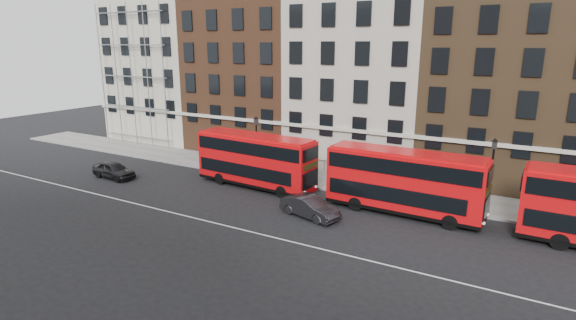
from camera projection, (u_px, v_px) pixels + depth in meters
The scene contains 12 objects.
ground at pixel (265, 221), 30.42m from camera, with size 120.00×120.00×0.00m, color black.
pavement at pixel (330, 180), 39.22m from camera, with size 80.00×5.00×0.15m, color gray.
kerb at pixel (317, 188), 37.12m from camera, with size 80.00×0.30×0.16m, color gray.
road_centre_line at pixel (248, 231), 28.73m from camera, with size 70.00×0.12×0.01m, color white.
building_terrace at pixel (362, 59), 43.00m from camera, with size 64.00×11.95×22.00m.
bus_b at pixel (255, 159), 37.05m from camera, with size 10.73×3.28×4.44m.
bus_c at pixel (404, 181), 31.09m from camera, with size 10.88×2.92×4.54m.
car_rear at pixel (114, 170), 39.94m from camera, with size 1.75×4.35×1.48m, color black.
car_front at pixel (310, 207), 30.94m from camera, with size 1.54×4.41×1.45m, color #242427.
lamp_post_left at pixel (256, 143), 40.01m from camera, with size 0.44×0.44×5.33m.
lamp_post_right at pixel (491, 172), 30.88m from camera, with size 0.44×0.44×5.33m.
iron_railings at pixel (340, 168), 40.92m from camera, with size 6.60×0.06×1.00m, color black, non-canonical shape.
Camera 1 is at (15.44, -23.88, 11.66)m, focal length 28.00 mm.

